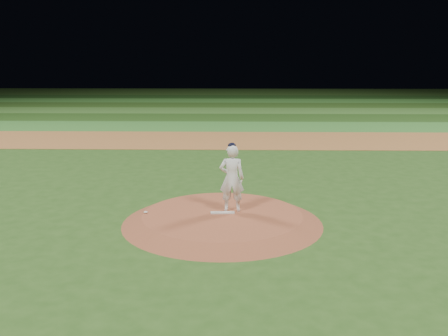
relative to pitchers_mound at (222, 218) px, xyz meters
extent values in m
plane|color=#284E19|center=(0.00, 0.00, -0.12)|extent=(120.00, 120.00, 0.00)
cube|color=#9E6331|center=(0.00, 14.00, -0.12)|extent=(70.00, 6.00, 0.02)
cube|color=#34792C|center=(0.00, 19.50, -0.12)|extent=(70.00, 5.00, 0.02)
cube|color=#224917|center=(0.00, 24.50, -0.12)|extent=(70.00, 5.00, 0.02)
cube|color=#3B7229|center=(0.00, 29.50, -0.12)|extent=(70.00, 5.00, 0.02)
cube|color=#274E19|center=(0.00, 34.50, -0.12)|extent=(70.00, 5.00, 0.02)
cube|color=#36792C|center=(0.00, 39.50, -0.12)|extent=(70.00, 5.00, 0.02)
cube|color=#1A4014|center=(0.00, 44.50, -0.12)|extent=(70.00, 5.00, 0.02)
cone|color=brown|center=(0.00, 0.00, 0.00)|extent=(5.50, 5.50, 0.25)
cube|color=silver|center=(0.01, 0.06, 0.14)|extent=(0.67, 0.20, 0.03)
ellipsoid|color=silver|center=(-2.12, 0.00, 0.16)|extent=(0.11, 0.11, 0.06)
imported|color=white|center=(0.26, 0.27, 1.07)|extent=(0.69, 0.45, 1.89)
ellipsoid|color=black|center=(0.26, 0.27, 1.99)|extent=(0.22, 0.22, 0.15)
camera|label=1|loc=(0.36, -13.11, 4.34)|focal=40.00mm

